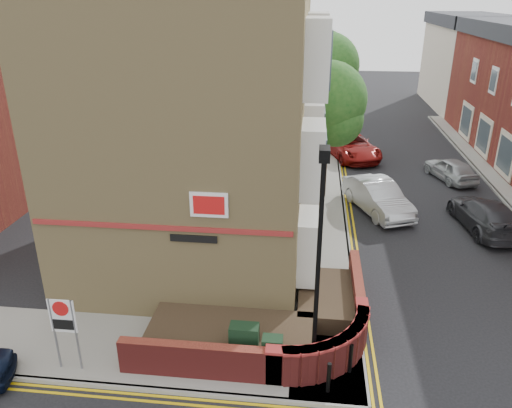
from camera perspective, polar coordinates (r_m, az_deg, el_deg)
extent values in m
plane|color=black|center=(13.75, -0.78, -21.47)|extent=(120.00, 120.00, 0.00)
cube|color=gray|center=(15.52, -13.49, -15.86)|extent=(13.00, 3.00, 0.12)
cube|color=gray|center=(27.46, 7.61, 2.38)|extent=(2.00, 32.00, 0.12)
cube|color=gray|center=(14.47, -15.53, -19.47)|extent=(13.00, 0.15, 0.12)
cube|color=gray|center=(27.51, 9.69, 2.29)|extent=(0.15, 32.00, 0.12)
cube|color=gold|center=(14.34, -15.88, -20.28)|extent=(13.00, 0.28, 0.01)
cube|color=gold|center=(27.54, 10.20, 2.16)|extent=(0.28, 32.00, 0.01)
cube|color=tan|center=(18.68, -7.02, 10.42)|extent=(8.00, 10.00, 11.00)
cube|color=maroon|center=(14.82, -10.97, -2.67)|extent=(7.80, 0.06, 0.15)
cube|color=white|center=(14.12, -5.40, -0.10)|extent=(1.10, 0.05, 0.75)
cube|color=black|center=(14.68, -7.15, -3.96)|extent=(1.40, 0.04, 0.22)
cylinder|color=black|center=(12.73, 7.07, -7.98)|extent=(0.12, 0.12, 6.00)
cylinder|color=black|center=(14.23, 6.55, -16.99)|extent=(0.20, 0.20, 0.80)
cube|color=black|center=(11.44, 7.83, 5.69)|extent=(0.25, 0.50, 0.30)
cube|color=black|center=(14.27, -1.35, -15.66)|extent=(0.80, 0.45, 1.20)
cube|color=black|center=(14.00, 1.87, -16.81)|extent=(0.55, 0.40, 1.10)
cylinder|color=black|center=(13.61, 8.30, -19.05)|extent=(0.11, 0.11, 0.90)
cylinder|color=black|center=(14.26, 10.76, -16.95)|extent=(0.11, 0.11, 0.90)
cylinder|color=slate|center=(14.79, -21.98, -13.61)|extent=(0.06, 0.06, 2.20)
cylinder|color=slate|center=(14.54, -19.83, -13.96)|extent=(0.06, 0.06, 2.20)
cube|color=white|center=(14.33, -21.26, -11.85)|extent=(0.72, 0.04, 1.00)
cylinder|color=red|center=(14.17, -21.46, -11.08)|extent=(0.44, 0.02, 0.44)
cube|color=beige|center=(49.90, 22.56, 14.26)|extent=(5.00, 12.00, 7.00)
cube|color=#26282E|center=(49.57, 23.29, 18.80)|extent=(5.40, 12.40, 1.00)
cylinder|color=#382B1E|center=(24.82, 7.93, 5.82)|extent=(0.24, 0.24, 4.55)
sphere|color=#1C501A|center=(24.19, 8.27, 11.71)|extent=(3.64, 3.64, 3.64)
sphere|color=#1C501A|center=(24.09, 9.13, 9.55)|extent=(2.60, 2.60, 2.60)
sphere|color=#1C501A|center=(24.67, 7.48, 10.89)|extent=(2.86, 2.86, 2.86)
cylinder|color=#382B1E|center=(32.50, 7.76, 10.36)|extent=(0.24, 0.24, 5.04)
sphere|color=#1C501A|center=(32.00, 8.04, 15.40)|extent=(4.03, 4.03, 4.03)
sphere|color=#1C501A|center=(31.85, 8.70, 13.62)|extent=(2.88, 2.88, 2.88)
sphere|color=#1C501A|center=(32.46, 7.44, 14.63)|extent=(3.17, 3.17, 3.17)
cylinder|color=#382B1E|center=(40.37, 7.63, 12.62)|extent=(0.24, 0.24, 4.76)
sphere|color=#1C501A|center=(39.98, 7.84, 16.45)|extent=(3.81, 3.81, 3.81)
sphere|color=#1C501A|center=(39.80, 8.37, 15.11)|extent=(2.72, 2.72, 2.72)
sphere|color=#1C501A|center=(40.43, 7.35, 15.87)|extent=(2.99, 2.99, 2.99)
cylinder|color=black|center=(35.64, 8.28, 9.93)|extent=(0.10, 0.10, 3.20)
imported|color=black|center=(35.23, 8.48, 13.26)|extent=(0.20, 0.16, 1.00)
imported|color=#AAAFB2|center=(24.22, 13.73, 0.81)|extent=(3.23, 4.86, 1.51)
imported|color=maroon|center=(32.17, 10.74, 6.56)|extent=(4.11, 5.90, 1.50)
imported|color=#2D2D32|center=(24.02, 24.71, -1.11)|extent=(2.51, 4.91, 1.37)
imported|color=#A0A5A8|center=(29.70, 21.38, 3.73)|extent=(2.61, 3.98, 1.26)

